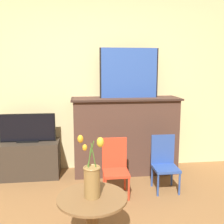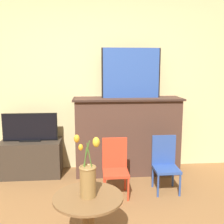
# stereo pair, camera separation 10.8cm
# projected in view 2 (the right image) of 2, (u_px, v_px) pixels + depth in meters

# --- Properties ---
(wall_back) EXTENTS (8.00, 0.06, 2.70)m
(wall_back) POSITION_uv_depth(u_px,v_px,m) (92.00, 78.00, 3.81)
(wall_back) COLOR beige
(wall_back) RESTS_ON ground
(fireplace_mantel) EXTENTS (1.51, 0.48, 1.08)m
(fireplace_mantel) POSITION_uv_depth(u_px,v_px,m) (127.00, 134.00, 3.73)
(fireplace_mantel) COLOR #4C3328
(fireplace_mantel) RESTS_ON ground
(painting) EXTENTS (0.81, 0.03, 0.68)m
(painting) POSITION_uv_depth(u_px,v_px,m) (131.00, 73.00, 3.60)
(painting) COLOR black
(painting) RESTS_ON fireplace_mantel
(tv_stand) EXTENTS (0.83, 0.42, 0.49)m
(tv_stand) POSITION_uv_depth(u_px,v_px,m) (32.00, 158.00, 3.66)
(tv_stand) COLOR #382D23
(tv_stand) RESTS_ON ground
(tv_monitor) EXTENTS (0.74, 0.12, 0.39)m
(tv_monitor) POSITION_uv_depth(u_px,v_px,m) (30.00, 128.00, 3.60)
(tv_monitor) COLOR black
(tv_monitor) RESTS_ON tv_stand
(chair_red) EXTENTS (0.30, 0.30, 0.67)m
(chair_red) POSITION_uv_depth(u_px,v_px,m) (115.00, 165.00, 3.09)
(chair_red) COLOR red
(chair_red) RESTS_ON ground
(chair_blue) EXTENTS (0.30, 0.30, 0.67)m
(chair_blue) POSITION_uv_depth(u_px,v_px,m) (165.00, 162.00, 3.20)
(chair_blue) COLOR #2D4C99
(chair_blue) RESTS_ON ground
(side_table) EXTENTS (0.58, 0.58, 0.44)m
(side_table) POSITION_uv_depth(u_px,v_px,m) (88.00, 213.00, 2.18)
(side_table) COLOR brown
(side_table) RESTS_ON ground
(vase_tulips) EXTENTS (0.21, 0.18, 0.50)m
(vase_tulips) POSITION_uv_depth(u_px,v_px,m) (88.00, 177.00, 2.13)
(vase_tulips) COLOR olive
(vase_tulips) RESTS_ON side_table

